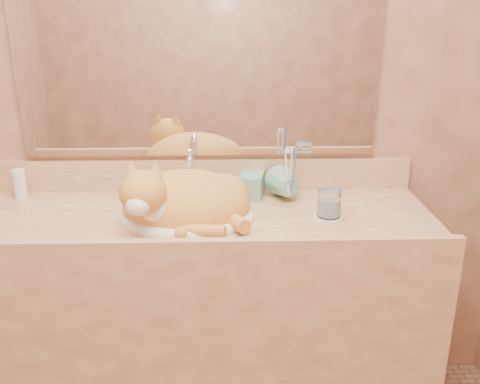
{
  "coord_description": "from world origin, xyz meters",
  "views": [
    {
      "loc": [
        0.09,
        -0.96,
        1.54
      ],
      "look_at": [
        0.14,
        0.7,
        0.94
      ],
      "focal_mm": 40.0,
      "sensor_mm": 36.0,
      "label": 1
    }
  ],
  "objects_px": {
    "toothbrush_cup": "(290,190)",
    "sink_basin": "(188,199)",
    "cat": "(181,200)",
    "soap_dispenser": "(249,176)",
    "water_glass": "(329,203)",
    "vanity_counter": "(202,323)"
  },
  "relations": [
    {
      "from": "toothbrush_cup",
      "to": "sink_basin",
      "type": "bearing_deg",
      "value": -161.28
    },
    {
      "from": "sink_basin",
      "to": "cat",
      "type": "distance_m",
      "value": 0.03
    },
    {
      "from": "soap_dispenser",
      "to": "water_glass",
      "type": "distance_m",
      "value": 0.31
    },
    {
      "from": "soap_dispenser",
      "to": "sink_basin",
      "type": "bearing_deg",
      "value": -133.44
    },
    {
      "from": "sink_basin",
      "to": "toothbrush_cup",
      "type": "relative_size",
      "value": 3.75
    },
    {
      "from": "toothbrush_cup",
      "to": "water_glass",
      "type": "distance_m",
      "value": 0.18
    },
    {
      "from": "sink_basin",
      "to": "soap_dispenser",
      "type": "relative_size",
      "value": 2.29
    },
    {
      "from": "vanity_counter",
      "to": "sink_basin",
      "type": "distance_m",
      "value": 0.49
    },
    {
      "from": "toothbrush_cup",
      "to": "water_glass",
      "type": "bearing_deg",
      "value": -51.25
    },
    {
      "from": "vanity_counter",
      "to": "water_glass",
      "type": "xyz_separation_m",
      "value": [
        0.44,
        -0.04,
        0.48
      ]
    },
    {
      "from": "vanity_counter",
      "to": "soap_dispenser",
      "type": "height_order",
      "value": "soap_dispenser"
    },
    {
      "from": "vanity_counter",
      "to": "toothbrush_cup",
      "type": "bearing_deg",
      "value": 17.34
    },
    {
      "from": "cat",
      "to": "water_glass",
      "type": "height_order",
      "value": "cat"
    },
    {
      "from": "cat",
      "to": "soap_dispenser",
      "type": "height_order",
      "value": "same"
    },
    {
      "from": "sink_basin",
      "to": "soap_dispenser",
      "type": "distance_m",
      "value": 0.26
    },
    {
      "from": "sink_basin",
      "to": "toothbrush_cup",
      "type": "distance_m",
      "value": 0.38
    },
    {
      "from": "sink_basin",
      "to": "cat",
      "type": "xyz_separation_m",
      "value": [
        -0.02,
        -0.02,
        0.0
      ]
    },
    {
      "from": "toothbrush_cup",
      "to": "water_glass",
      "type": "relative_size",
      "value": 1.25
    },
    {
      "from": "cat",
      "to": "water_glass",
      "type": "relative_size",
      "value": 4.61
    },
    {
      "from": "vanity_counter",
      "to": "soap_dispenser",
      "type": "xyz_separation_m",
      "value": [
        0.18,
        0.13,
        0.52
      ]
    },
    {
      "from": "sink_basin",
      "to": "water_glass",
      "type": "xyz_separation_m",
      "value": [
        0.47,
        -0.02,
        -0.01
      ]
    },
    {
      "from": "vanity_counter",
      "to": "water_glass",
      "type": "distance_m",
      "value": 0.65
    }
  ]
}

